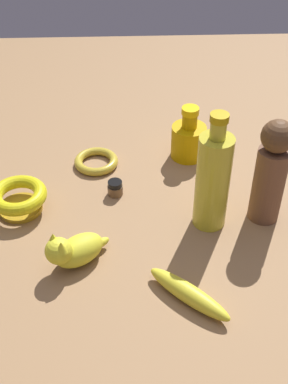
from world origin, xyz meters
name	(u,v)px	position (x,y,z in m)	size (l,w,h in m)	color
ground	(144,213)	(0.00, 0.00, 0.00)	(2.00, 2.00, 0.00)	#936D47
nail_polish_jar	(115,188)	(-0.06, 0.07, 0.02)	(0.04, 0.04, 0.04)	brown
cat_figurine	(74,250)	(-0.14, -0.14, 0.04)	(0.12, 0.11, 0.09)	yellow
person_figure_adult	(271,172)	(0.26, -0.02, 0.12)	(0.09, 0.09, 0.24)	brown
bottle_short	(189,139)	(0.12, 0.22, 0.05)	(0.09, 0.09, 0.14)	#C49504
bowl	(19,197)	(-0.28, 0.02, 0.04)	(0.13, 0.13, 0.06)	#B38B1D
banana	(189,294)	(0.07, -0.25, 0.02)	(0.18, 0.04, 0.04)	yellow
bottle_tall	(213,180)	(0.14, -0.03, 0.11)	(0.07, 0.07, 0.27)	gold
bangle	(96,161)	(-0.11, 0.19, 0.01)	(0.11, 0.11, 0.02)	gold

